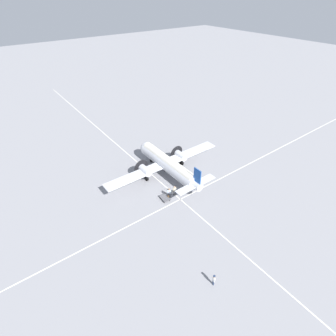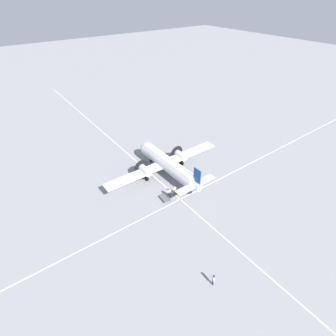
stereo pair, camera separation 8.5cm
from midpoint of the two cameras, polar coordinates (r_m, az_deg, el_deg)
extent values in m
plane|color=gray|center=(47.61, -0.05, -1.55)|extent=(300.00, 300.00, 0.00)
cube|color=silver|center=(46.56, -2.33, -2.56)|extent=(120.00, 0.16, 0.01)
cube|color=silver|center=(43.75, 4.99, -5.60)|extent=(0.16, 120.00, 0.01)
cylinder|color=silver|center=(46.26, -0.05, 0.74)|extent=(13.97, 2.54, 2.43)
cylinder|color=silver|center=(45.89, -0.05, 1.43)|extent=(13.28, 1.80, 1.70)
sphere|color=silver|center=(51.13, -4.77, 4.28)|extent=(2.31, 2.31, 2.31)
cylinder|color=silver|center=(41.92, 5.70, -3.44)|extent=(2.73, 1.36, 1.34)
cube|color=#194799|center=(40.60, 6.32, -1.92)|extent=(1.53, 0.15, 2.79)
cube|color=silver|center=(41.66, 6.02, -3.54)|extent=(1.42, 7.51, 0.10)
cube|color=silver|center=(47.11, -0.80, 1.00)|extent=(2.39, 23.45, 0.20)
cylinder|color=silver|center=(45.46, -5.02, -0.55)|extent=(2.39, 1.35, 1.34)
cylinder|color=black|center=(46.39, -5.90, 0.21)|extent=(0.06, 2.81, 2.81)
sphere|color=black|center=(46.47, -5.98, 0.28)|extent=(0.47, 0.47, 0.47)
cylinder|color=silver|center=(49.32, 2.77, 2.71)|extent=(2.39, 1.35, 1.34)
cylinder|color=black|center=(50.17, 1.82, 3.36)|extent=(0.06, 2.81, 2.81)
sphere|color=black|center=(50.25, 1.74, 3.41)|extent=(0.47, 0.47, 0.47)
cylinder|color=#4C4C51|center=(45.89, -4.80, -1.71)|extent=(0.18, 0.18, 0.95)
cylinder|color=black|center=(46.18, -4.77, -2.18)|extent=(1.10, 0.31, 1.10)
cylinder|color=#4C4C51|center=(49.71, 2.91, 1.61)|extent=(0.18, 0.18, 0.95)
cylinder|color=black|center=(49.98, 2.90, 1.16)|extent=(1.10, 0.31, 1.10)
cylinder|color=#4C4C51|center=(50.84, -3.75, 2.10)|extent=(0.14, 0.14, 0.87)
cylinder|color=black|center=(51.07, -3.73, 1.69)|extent=(0.70, 0.19, 0.70)
cylinder|color=navy|center=(33.33, 9.67, -23.14)|extent=(0.11, 0.11, 0.78)
cylinder|color=navy|center=(33.22, 9.82, -23.46)|extent=(0.11, 0.11, 0.78)
cube|color=white|center=(32.70, 9.87, -22.66)|extent=(0.42, 0.32, 0.59)
sphere|color=#8C6647|center=(32.34, 9.95, -22.26)|extent=(0.26, 0.26, 0.26)
cylinder|color=white|center=(32.83, 9.71, -22.36)|extent=(0.09, 0.09, 0.56)
cylinder|color=white|center=(32.61, 10.02, -23.03)|extent=(0.09, 0.09, 0.56)
cube|color=black|center=(32.66, 10.05, -22.56)|extent=(0.05, 0.03, 0.38)
cylinder|color=navy|center=(32.25, 9.97, -22.15)|extent=(0.36, 0.36, 0.07)
cylinder|color=#2D2D33|center=(43.16, 1.52, -5.38)|extent=(0.13, 0.13, 0.86)
cylinder|color=#2D2D33|center=(43.08, 1.22, -5.46)|extent=(0.13, 0.13, 0.86)
cube|color=beige|center=(42.63, 1.38, -4.65)|extent=(0.28, 0.45, 0.64)
sphere|color=tan|center=(42.34, 1.39, -4.17)|extent=(0.29, 0.29, 0.29)
cylinder|color=beige|center=(42.74, 1.70, -4.60)|extent=(0.10, 0.10, 0.61)
cylinder|color=beige|center=(42.57, 1.07, -4.78)|extent=(0.10, 0.10, 0.61)
cylinder|color=#2D2D33|center=(42.67, 0.35, -5.91)|extent=(0.13, 0.13, 0.88)
cylinder|color=#2D2D33|center=(42.64, 0.00, -5.94)|extent=(0.13, 0.13, 0.88)
cube|color=silver|center=(42.15, 0.18, -5.14)|extent=(0.38, 0.47, 0.66)
sphere|color=#8C6647|center=(41.85, 0.18, -4.64)|extent=(0.29, 0.29, 0.29)
cylinder|color=silver|center=(42.20, 0.53, -5.15)|extent=(0.10, 0.10, 0.63)
cylinder|color=silver|center=(42.15, -0.18, -5.20)|extent=(0.10, 0.10, 0.63)
cube|color=maroon|center=(42.02, 0.20, -5.15)|extent=(0.03, 0.05, 0.42)
cube|color=brown|center=(42.54, -0.01, -6.32)|extent=(0.34, 0.16, 0.59)
cube|color=#4A3520|center=(42.33, -0.01, -5.99)|extent=(0.12, 0.11, 0.02)
cube|color=#56565B|center=(42.40, -0.77, -6.48)|extent=(1.99, 1.38, 0.04)
cube|color=#56565B|center=(41.66, -0.16, -6.95)|extent=(0.17, 1.18, 0.04)
cylinder|color=#56565B|center=(41.53, -0.83, -7.33)|extent=(0.04, 0.04, 0.22)
cylinder|color=#56565B|center=(41.94, 0.51, -6.80)|extent=(0.04, 0.04, 0.22)
cylinder|color=black|center=(42.81, -1.80, -6.31)|extent=(0.28, 0.09, 0.28)
cylinder|color=black|center=(43.15, -0.69, -5.89)|extent=(0.28, 0.09, 0.28)
cylinder|color=black|center=(41.88, -0.86, -7.42)|extent=(0.28, 0.09, 0.28)
cylinder|color=black|center=(42.23, 0.27, -6.98)|extent=(0.28, 0.09, 0.28)
camera|label=1|loc=(0.04, -90.05, -0.04)|focal=28.00mm
camera|label=2|loc=(0.04, 89.95, 0.04)|focal=28.00mm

